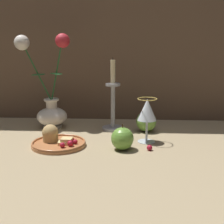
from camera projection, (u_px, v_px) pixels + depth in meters
name	position (u px, v px, depth m)	size (l,w,h in m)	color
ground_plane	(92.00, 141.00, 1.12)	(2.40, 2.40, 0.00)	#9E8966
vase	(49.00, 99.00, 1.26)	(0.22, 0.12, 0.38)	silver
plate_with_pastries	(57.00, 141.00, 1.06)	(0.18, 0.18, 0.07)	#B77042
wine_glass	(147.00, 111.00, 1.08)	(0.07, 0.07, 0.16)	silver
candlestick	(113.00, 106.00, 1.24)	(0.09, 0.09, 0.29)	#A3A3A8
apple_beside_vase	(122.00, 139.00, 1.02)	(0.07, 0.07, 0.09)	#669938
apple_near_glass	(146.00, 121.00, 1.23)	(0.08, 0.08, 0.09)	#669938
berry_near_plate	(115.00, 138.00, 1.13)	(0.02, 0.02, 0.02)	#AD192D
berry_front_center	(150.00, 148.00, 1.01)	(0.02, 0.02, 0.02)	#AD192D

